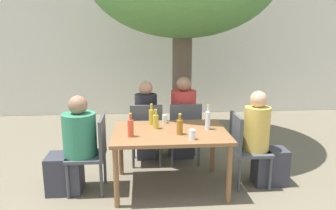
% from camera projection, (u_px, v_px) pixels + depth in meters
% --- Properties ---
extents(ground_plane, '(30.00, 30.00, 0.00)m').
position_uv_depth(ground_plane, '(170.00, 187.00, 4.04)').
color(ground_plane, '#706651').
extents(cafe_building_wall, '(10.00, 0.08, 2.80)m').
position_uv_depth(cafe_building_wall, '(155.00, 53.00, 7.43)').
color(cafe_building_wall, white).
rests_on(cafe_building_wall, ground_plane).
extents(dining_table_front, '(1.36, 0.97, 0.72)m').
position_uv_depth(dining_table_front, '(170.00, 137.00, 3.90)').
color(dining_table_front, brown).
rests_on(dining_table_front, ground_plane).
extents(patio_chair_0, '(0.44, 0.44, 0.91)m').
position_uv_depth(patio_chair_0, '(93.00, 150.00, 3.86)').
color(patio_chair_0, '#474C51').
rests_on(patio_chair_0, ground_plane).
extents(patio_chair_1, '(0.44, 0.44, 0.91)m').
position_uv_depth(patio_chair_1, '(244.00, 145.00, 4.00)').
color(patio_chair_1, '#474C51').
rests_on(patio_chair_1, ground_plane).
extents(patio_chair_2, '(0.44, 0.44, 0.91)m').
position_uv_depth(patio_chair_2, '(146.00, 131.00, 4.61)').
color(patio_chair_2, '#474C51').
rests_on(patio_chair_2, ground_plane).
extents(patio_chair_3, '(0.44, 0.44, 0.91)m').
position_uv_depth(patio_chair_3, '(185.00, 130.00, 4.65)').
color(patio_chair_3, '#474C51').
rests_on(patio_chair_3, ground_plane).
extents(person_seated_0, '(0.59, 0.39, 1.17)m').
position_uv_depth(person_seated_0, '(73.00, 149.00, 3.84)').
color(person_seated_0, '#383842').
rests_on(person_seated_0, ground_plane).
extents(person_seated_1, '(0.55, 0.31, 1.19)m').
position_uv_depth(person_seated_1, '(263.00, 144.00, 4.02)').
color(person_seated_1, '#383842').
rests_on(person_seated_1, ground_plane).
extents(person_seated_2, '(0.32, 0.56, 1.19)m').
position_uv_depth(person_seated_2, '(146.00, 125.00, 4.84)').
color(person_seated_2, '#383842').
rests_on(person_seated_2, ground_plane).
extents(person_seated_3, '(0.36, 0.58, 1.25)m').
position_uv_depth(person_seated_3, '(183.00, 122.00, 4.86)').
color(person_seated_3, '#383842').
rests_on(person_seated_3, ground_plane).
extents(amber_bottle_0, '(0.07, 0.07, 0.25)m').
position_uv_depth(amber_bottle_0, '(180.00, 126.00, 3.74)').
color(amber_bottle_0, '#9E661E').
rests_on(amber_bottle_0, dining_table_front).
extents(water_bottle_1, '(0.06, 0.06, 0.30)m').
position_uv_depth(water_bottle_1, '(208.00, 120.00, 3.93)').
color(water_bottle_1, silver).
rests_on(water_bottle_1, dining_table_front).
extents(soda_bottle_2, '(0.07, 0.07, 0.27)m').
position_uv_depth(soda_bottle_2, '(131.00, 128.00, 3.66)').
color(soda_bottle_2, '#DB4C2D').
rests_on(soda_bottle_2, dining_table_front).
extents(oil_cruet_3, '(0.07, 0.07, 0.27)m').
position_uv_depth(oil_cruet_3, '(151.00, 117.00, 4.13)').
color(oil_cruet_3, gold).
rests_on(oil_cruet_3, dining_table_front).
extents(oil_cruet_4, '(0.07, 0.07, 0.24)m').
position_uv_depth(oil_cruet_4, '(156.00, 121.00, 3.97)').
color(oil_cruet_4, gold).
rests_on(oil_cruet_4, dining_table_front).
extents(drinking_glass_0, '(0.07, 0.07, 0.11)m').
position_uv_depth(drinking_glass_0, '(192.00, 135.00, 3.57)').
color(drinking_glass_0, white).
rests_on(drinking_glass_0, dining_table_front).
extents(drinking_glass_1, '(0.06, 0.06, 0.11)m').
position_uv_depth(drinking_glass_1, '(164.00, 119.00, 4.21)').
color(drinking_glass_1, silver).
rests_on(drinking_glass_1, dining_table_front).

